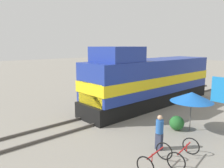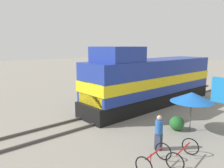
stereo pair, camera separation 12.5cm
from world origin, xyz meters
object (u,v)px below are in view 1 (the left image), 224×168
(vendor_umbrella, at_px, (192,97))
(bicycle_spare, at_px, (155,158))
(locomotive, at_px, (149,81))
(person_bystander, at_px, (159,131))
(bicycle, at_px, (184,153))

(vendor_umbrella, relative_size, bicycle_spare, 1.41)
(bicycle_spare, bearing_deg, locomotive, 122.13)
(person_bystander, bearing_deg, bicycle, -6.24)
(locomotive, xyz_separation_m, bicycle, (6.34, -5.63, -1.56))
(vendor_umbrella, bearing_deg, person_bystander, -86.36)
(locomotive, bearing_deg, person_bystander, -47.54)
(locomotive, height_order, bicycle_spare, locomotive)
(person_bystander, xyz_separation_m, bicycle_spare, (0.79, -1.31, -0.49))
(locomotive, relative_size, bicycle_spare, 7.79)
(locomotive, height_order, vendor_umbrella, locomotive)
(bicycle, xyz_separation_m, bicycle_spare, (-0.54, -1.17, -0.00))
(person_bystander, distance_m, bicycle_spare, 1.61)
(bicycle_spare, bearing_deg, vendor_umbrella, 94.22)
(vendor_umbrella, height_order, bicycle_spare, vendor_umbrella)
(locomotive, distance_m, vendor_umbrella, 5.39)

